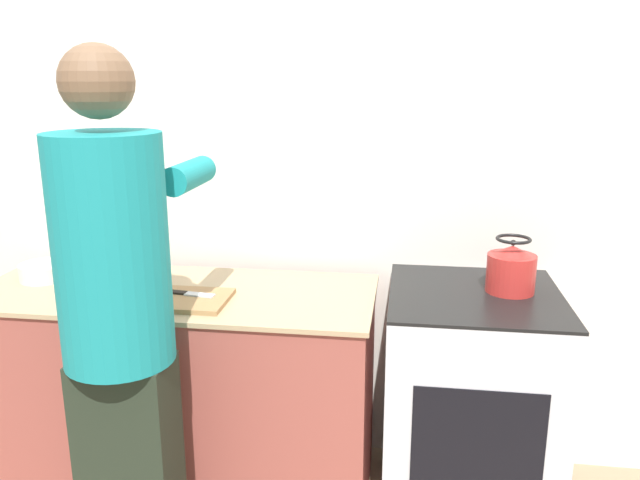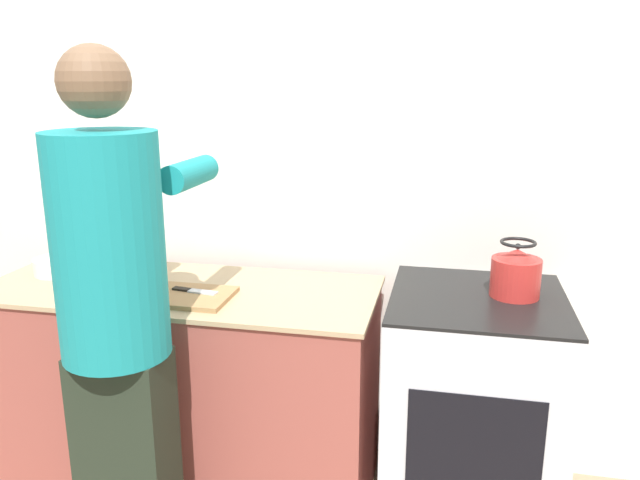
{
  "view_description": "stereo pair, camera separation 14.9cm",
  "coord_description": "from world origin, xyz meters",
  "px_view_note": "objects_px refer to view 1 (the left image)",
  "views": [
    {
      "loc": [
        0.54,
        -1.91,
        1.7
      ],
      "look_at": [
        0.24,
        0.21,
        1.13
      ],
      "focal_mm": 35.0,
      "sensor_mm": 36.0,
      "label": 1
    },
    {
      "loc": [
        0.69,
        -1.88,
        1.7
      ],
      "look_at": [
        0.24,
        0.21,
        1.13
      ],
      "focal_mm": 35.0,
      "sensor_mm": 36.0,
      "label": 2
    }
  ],
  "objects_px": {
    "oven": "(468,405)",
    "cutting_board": "(184,299)",
    "knife": "(190,294)",
    "bowl_prep": "(44,271)",
    "canister_jar": "(128,263)",
    "person": "(119,318)",
    "kettle": "(511,269)"
  },
  "relations": [
    {
      "from": "canister_jar",
      "to": "oven",
      "type": "bearing_deg",
      "value": -0.36
    },
    {
      "from": "kettle",
      "to": "oven",
      "type": "bearing_deg",
      "value": -163.7
    },
    {
      "from": "oven",
      "to": "cutting_board",
      "type": "xyz_separation_m",
      "value": [
        -1.07,
        -0.14,
        0.43
      ]
    },
    {
      "from": "kettle",
      "to": "knife",
      "type": "bearing_deg",
      "value": -172.94
    },
    {
      "from": "cutting_board",
      "to": "kettle",
      "type": "distance_m",
      "value": 1.22
    },
    {
      "from": "person",
      "to": "canister_jar",
      "type": "distance_m",
      "value": 0.6
    },
    {
      "from": "oven",
      "to": "canister_jar",
      "type": "height_order",
      "value": "canister_jar"
    },
    {
      "from": "person",
      "to": "canister_jar",
      "type": "relative_size",
      "value": 9.7
    },
    {
      "from": "cutting_board",
      "to": "canister_jar",
      "type": "xyz_separation_m",
      "value": [
        -0.28,
        0.15,
        0.08
      ]
    },
    {
      "from": "oven",
      "to": "bowl_prep",
      "type": "distance_m",
      "value": 1.8
    },
    {
      "from": "oven",
      "to": "bowl_prep",
      "type": "bearing_deg",
      "value": 178.84
    },
    {
      "from": "cutting_board",
      "to": "bowl_prep",
      "type": "height_order",
      "value": "bowl_prep"
    },
    {
      "from": "oven",
      "to": "cutting_board",
      "type": "bearing_deg",
      "value": -172.53
    },
    {
      "from": "bowl_prep",
      "to": "canister_jar",
      "type": "xyz_separation_m",
      "value": [
        0.38,
        -0.03,
        0.06
      ]
    },
    {
      "from": "oven",
      "to": "knife",
      "type": "relative_size",
      "value": 4.9
    },
    {
      "from": "oven",
      "to": "person",
      "type": "xyz_separation_m",
      "value": [
        -1.13,
        -0.54,
        0.51
      ]
    },
    {
      "from": "person",
      "to": "knife",
      "type": "relative_size",
      "value": 9.53
    },
    {
      "from": "person",
      "to": "knife",
      "type": "distance_m",
      "value": 0.44
    },
    {
      "from": "oven",
      "to": "canister_jar",
      "type": "bearing_deg",
      "value": 179.64
    },
    {
      "from": "knife",
      "to": "canister_jar",
      "type": "xyz_separation_m",
      "value": [
        -0.29,
        0.12,
        0.07
      ]
    },
    {
      "from": "bowl_prep",
      "to": "canister_jar",
      "type": "height_order",
      "value": "canister_jar"
    },
    {
      "from": "bowl_prep",
      "to": "knife",
      "type": "bearing_deg",
      "value": -12.1
    },
    {
      "from": "oven",
      "to": "bowl_prep",
      "type": "relative_size",
      "value": 4.75
    },
    {
      "from": "oven",
      "to": "person",
      "type": "relative_size",
      "value": 0.51
    },
    {
      "from": "kettle",
      "to": "canister_jar",
      "type": "height_order",
      "value": "kettle"
    },
    {
      "from": "knife",
      "to": "canister_jar",
      "type": "bearing_deg",
      "value": 165.91
    },
    {
      "from": "oven",
      "to": "cutting_board",
      "type": "relative_size",
      "value": 2.81
    },
    {
      "from": "person",
      "to": "kettle",
      "type": "xyz_separation_m",
      "value": [
        1.26,
        0.58,
        0.03
      ]
    },
    {
      "from": "knife",
      "to": "bowl_prep",
      "type": "distance_m",
      "value": 0.69
    },
    {
      "from": "bowl_prep",
      "to": "cutting_board",
      "type": "bearing_deg",
      "value": -14.79
    },
    {
      "from": "canister_jar",
      "to": "cutting_board",
      "type": "bearing_deg",
      "value": -27.82
    },
    {
      "from": "person",
      "to": "bowl_prep",
      "type": "xyz_separation_m",
      "value": [
        -0.61,
        0.58,
        -0.06
      ]
    }
  ]
}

